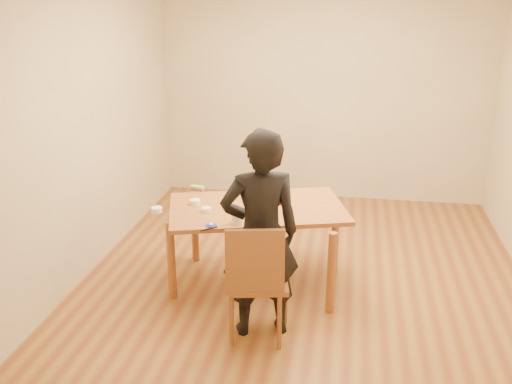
% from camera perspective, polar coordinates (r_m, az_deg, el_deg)
% --- Properties ---
extents(room_shell, '(4.00, 4.50, 2.70)m').
position_cam_1_polar(room_shell, '(5.24, 5.56, 6.61)').
color(room_shell, brown).
rests_on(room_shell, ground).
extents(dining_table, '(1.69, 1.28, 0.04)m').
position_cam_1_polar(dining_table, '(4.93, 0.10, -1.67)').
color(dining_table, brown).
rests_on(dining_table, floor).
extents(dining_chair, '(0.49, 0.49, 0.04)m').
position_cam_1_polar(dining_chair, '(4.33, 0.33, -8.92)').
color(dining_chair, brown).
rests_on(dining_chair, floor).
extents(cake_plate, '(0.32, 0.32, 0.02)m').
position_cam_1_polar(cake_plate, '(5.05, 1.04, -0.76)').
color(cake_plate, red).
rests_on(cake_plate, dining_table).
extents(cake, '(0.22, 0.22, 0.07)m').
position_cam_1_polar(cake, '(5.04, 1.04, -0.25)').
color(cake, white).
rests_on(cake, cake_plate).
extents(frosting_dome, '(0.22, 0.22, 0.03)m').
position_cam_1_polar(frosting_dome, '(5.02, 1.05, 0.27)').
color(frosting_dome, white).
rests_on(frosting_dome, cake).
extents(frosting_tub, '(0.10, 0.10, 0.09)m').
position_cam_1_polar(frosting_tub, '(4.56, -1.88, -2.63)').
color(frosting_tub, white).
rests_on(frosting_tub, dining_table).
extents(frosting_lid, '(0.09, 0.09, 0.01)m').
position_cam_1_polar(frosting_lid, '(4.54, -4.51, -3.35)').
color(frosting_lid, '#1A1BAE').
rests_on(frosting_lid, dining_table).
extents(frosting_dollop, '(0.04, 0.04, 0.02)m').
position_cam_1_polar(frosting_dollop, '(4.53, -4.52, -3.20)').
color(frosting_dollop, white).
rests_on(frosting_dollop, frosting_lid).
extents(ramekin_green, '(0.08, 0.08, 0.04)m').
position_cam_1_polar(ramekin_green, '(4.82, -5.00, -1.78)').
color(ramekin_green, white).
rests_on(ramekin_green, dining_table).
extents(ramekin_yellow, '(0.09, 0.09, 0.04)m').
position_cam_1_polar(ramekin_yellow, '(5.00, -6.11, -0.99)').
color(ramekin_yellow, white).
rests_on(ramekin_yellow, dining_table).
extents(ramekin_multi, '(0.09, 0.09, 0.04)m').
position_cam_1_polar(ramekin_multi, '(4.86, -9.90, -1.76)').
color(ramekin_multi, white).
rests_on(ramekin_multi, dining_table).
extents(candy_box_pink, '(0.13, 0.09, 0.02)m').
position_cam_1_polar(candy_box_pink, '(5.35, -5.82, 0.27)').
color(candy_box_pink, '#D3318B').
rests_on(candy_box_pink, dining_table).
extents(candy_box_green, '(0.15, 0.10, 0.02)m').
position_cam_1_polar(candy_box_green, '(5.35, -5.87, 0.48)').
color(candy_box_green, '#1B9322').
rests_on(candy_box_green, candy_box_pink).
extents(spatula, '(0.12, 0.11, 0.01)m').
position_cam_1_polar(spatula, '(4.47, -4.75, -3.69)').
color(spatula, black).
rests_on(spatula, dining_table).
extents(person, '(0.69, 0.56, 1.62)m').
position_cam_1_polar(person, '(4.21, 0.44, -4.32)').
color(person, black).
rests_on(person, floor).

